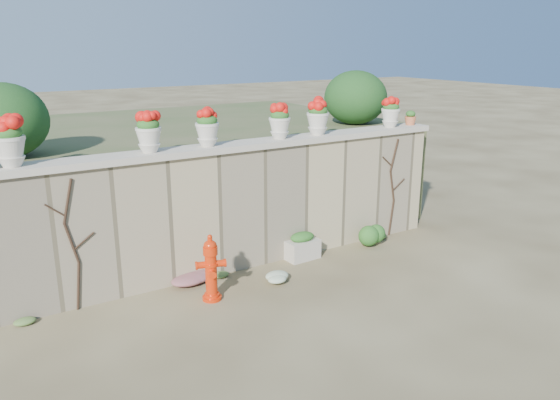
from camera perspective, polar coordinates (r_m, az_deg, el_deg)
ground at (r=7.97m, az=1.88°, el=-11.09°), size 80.00×80.00×0.00m
stone_wall at (r=9.03m, az=-4.40°, el=-0.93°), size 8.00×0.40×2.00m
wall_cap at (r=8.79m, az=-4.55°, el=5.63°), size 8.10×0.52×0.10m
raised_fill at (r=11.88m, az=-11.58°, el=2.93°), size 9.00×6.00×2.00m
back_shrub_left at (r=8.98m, az=-27.01°, el=7.40°), size 1.30×1.30×1.10m
back_shrub_right at (r=11.58m, az=7.89°, el=10.56°), size 1.30×1.30×1.10m
vine_left at (r=8.02m, az=-20.86°, el=-4.28°), size 0.60×0.04×1.91m
vine_right at (r=10.69m, az=11.69°, el=1.42°), size 0.60×0.04×1.91m
fire_hydrant at (r=8.03m, az=-7.23°, el=-7.02°), size 0.44×0.31×1.00m
planter_box at (r=9.54m, az=2.33°, el=-4.87°), size 0.60×0.37×0.49m
green_shrub at (r=10.23m, az=9.68°, el=-3.48°), size 0.52×0.47×0.50m
magenta_clump at (r=8.78m, az=-8.83°, el=-7.85°), size 0.79×0.53×0.21m
white_flowers at (r=8.67m, az=0.11°, el=-7.98°), size 0.57×0.45×0.20m
urn_pot_0 at (r=7.81m, az=-26.46°, el=5.39°), size 0.40×0.40×0.63m
urn_pot_1 at (r=8.18m, az=-13.57°, el=6.87°), size 0.37×0.37×0.59m
urn_pot_2 at (r=8.52m, az=-7.61°, el=7.49°), size 0.37×0.37×0.58m
urn_pot_3 at (r=9.13m, az=-0.04°, el=8.17°), size 0.36×0.36×0.57m
urn_pot_4 at (r=9.55m, az=3.97°, el=8.62°), size 0.39×0.39×0.61m
urn_pot_5 at (r=10.62m, az=11.49°, el=8.96°), size 0.36×0.36×0.56m
terracotta_pot at (r=11.01m, az=13.46°, el=8.28°), size 0.22×0.22×0.27m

